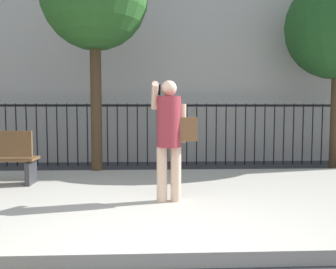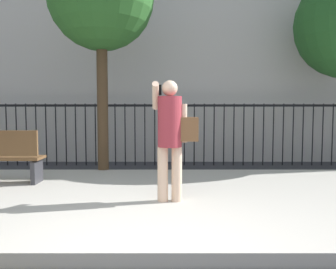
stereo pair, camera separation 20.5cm
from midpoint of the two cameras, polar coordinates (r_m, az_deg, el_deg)
ground_plane at (r=3.45m, az=-2.27°, el=-21.06°), size 60.00×60.00×0.00m
sidewalk at (r=5.50m, az=-1.46°, el=-10.49°), size 28.00×4.40×0.15m
iron_fence at (r=9.03m, az=-0.99°, el=1.38°), size 12.03×0.04×1.60m
pedestrian_on_phone at (r=4.94m, az=1.50°, el=0.48°), size 0.66×0.50×1.72m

